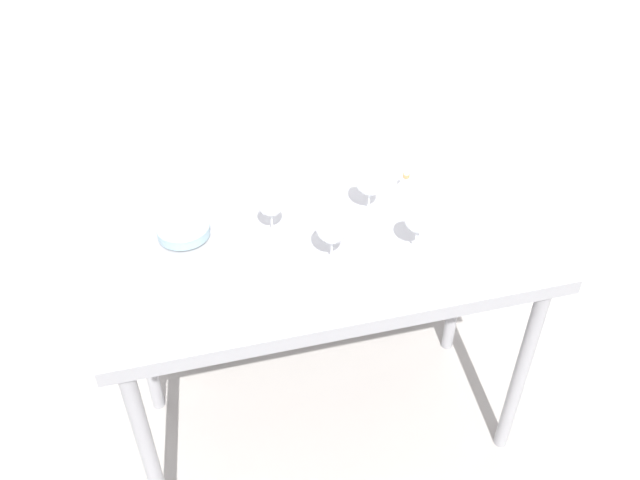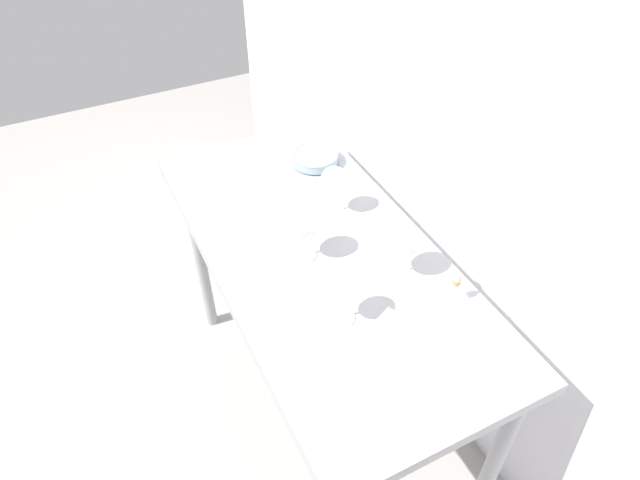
% 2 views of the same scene
% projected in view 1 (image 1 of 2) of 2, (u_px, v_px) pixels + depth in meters
% --- Properties ---
extents(ground_plane, '(6.00, 6.00, 0.00)m').
position_uv_depth(ground_plane, '(325.00, 422.00, 2.57)').
color(ground_plane, '#9E9994').
extents(back_wall, '(3.80, 0.04, 2.60)m').
position_uv_depth(back_wall, '(289.00, 67.00, 2.13)').
color(back_wall, silver).
rests_on(back_wall, ground_plane).
extents(steel_counter, '(1.40, 0.65, 0.90)m').
position_uv_depth(steel_counter, '(327.00, 276.00, 2.07)').
color(steel_counter, '#95959A').
rests_on(steel_counter, ground_plane).
extents(wine_glass_near_center, '(0.10, 0.10, 0.18)m').
position_uv_depth(wine_glass_near_center, '(332.00, 229.00, 1.88)').
color(wine_glass_near_center, white).
rests_on(wine_glass_near_center, steel_counter).
extents(wine_glass_far_left, '(0.08, 0.08, 0.17)m').
position_uv_depth(wine_glass_far_left, '(271.00, 204.00, 1.99)').
color(wine_glass_far_left, white).
rests_on(wine_glass_far_left, steel_counter).
extents(wine_glass_near_right, '(0.08, 0.08, 0.17)m').
position_uv_depth(wine_glass_near_right, '(418.00, 221.00, 1.93)').
color(wine_glass_near_right, white).
rests_on(wine_glass_near_right, steel_counter).
extents(wine_glass_far_right, '(0.10, 0.10, 0.18)m').
position_uv_depth(wine_glass_far_right, '(370.00, 182.00, 2.08)').
color(wine_glass_far_right, white).
rests_on(wine_glass_far_right, steel_counter).
extents(tasting_sheet_upper, '(0.24, 0.26, 0.00)m').
position_uv_depth(tasting_sheet_upper, '(449.00, 230.00, 2.09)').
color(tasting_sheet_upper, white).
rests_on(tasting_sheet_upper, steel_counter).
extents(tasting_bowl, '(0.17, 0.17, 0.04)m').
position_uv_depth(tasting_bowl, '(183.00, 230.00, 2.05)').
color(tasting_bowl, '#4C4C4C').
rests_on(tasting_bowl, steel_counter).
extents(decanter_funnel, '(0.10, 0.10, 0.12)m').
position_uv_depth(decanter_funnel, '(405.00, 185.00, 2.23)').
color(decanter_funnel, silver).
rests_on(decanter_funnel, steel_counter).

